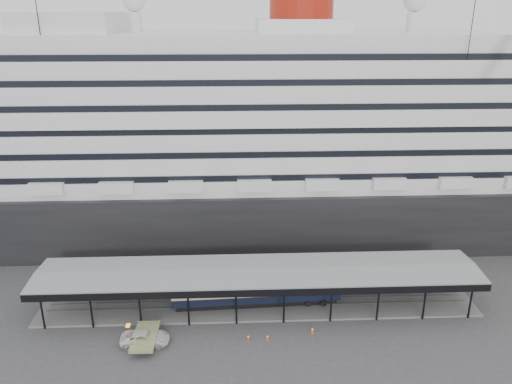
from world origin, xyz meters
TOP-DOWN VIEW (x-y plane):
  - ground at (0.00, 0.00)m, footprint 200.00×200.00m
  - cruise_ship at (0.05, 32.00)m, footprint 130.00×30.00m
  - platform_canopy at (0.00, 5.00)m, footprint 56.00×9.18m
  - port_truck at (-13.37, -2.56)m, footprint 5.59×2.61m
  - pullman_carriage at (-0.26, 5.00)m, footprint 21.72×3.79m
  - traffic_cone_left at (0.68, -2.48)m, footprint 0.44×0.44m
  - traffic_cone_mid at (-1.55, -2.39)m, footprint 0.50×0.50m
  - traffic_cone_right at (6.10, -1.38)m, footprint 0.49×0.49m

SIDE VIEW (x-z plane):
  - ground at x=0.00m, z-range 0.00..0.00m
  - traffic_cone_left at x=0.68m, z-range 0.00..0.73m
  - traffic_cone_mid at x=-1.55m, z-range 0.00..0.75m
  - traffic_cone_right at x=6.10m, z-range 0.00..0.84m
  - port_truck at x=-13.37m, z-range 0.00..1.55m
  - platform_canopy at x=0.00m, z-range -0.29..5.01m
  - pullman_carriage at x=-0.26m, z-range -8.03..13.20m
  - cruise_ship at x=0.05m, z-range -3.60..40.30m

